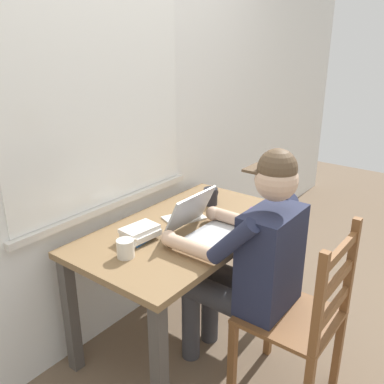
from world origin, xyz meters
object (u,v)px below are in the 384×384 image
seated_person (251,258)px  landscape_photo_print (255,212)px  wooden_chair (301,319)px  coffee_mug_dark (211,196)px  coffee_mug_white (126,248)px  laptop (205,226)px  desk (186,244)px  computer_mouse (242,222)px  book_stack_main (141,233)px

seated_person → landscape_photo_print: 0.51m
wooden_chair → coffee_mug_dark: wooden_chair is taller
seated_person → coffee_mug_white: 0.60m
wooden_chair → laptop: (0.03, 0.58, 0.30)m
desk → laptop: 0.20m
computer_mouse → book_stack_main: bearing=144.9°
wooden_chair → coffee_mug_white: bearing=117.6°
computer_mouse → landscape_photo_print: 0.21m
coffee_mug_white → landscape_photo_print: size_ratio=0.94×
seated_person → coffee_mug_white: (-0.38, 0.45, 0.07)m
desk → wooden_chair: size_ratio=1.34×
wooden_chair → laptop: bearing=86.9°
seated_person → wooden_chair: bearing=-90.0°
book_stack_main → landscape_photo_print: book_stack_main is taller
computer_mouse → seated_person: bearing=-141.5°
book_stack_main → landscape_photo_print: bearing=-23.5°
computer_mouse → landscape_photo_print: bearing=10.0°
coffee_mug_white → coffee_mug_dark: (0.78, 0.06, 0.01)m
laptop → computer_mouse: size_ratio=3.30×
seated_person → book_stack_main: size_ratio=5.65×
laptop → coffee_mug_white: size_ratio=2.71×
coffee_mug_white → book_stack_main: (0.17, 0.07, -0.01)m
desk → laptop: laptop is taller
desk → coffee_mug_dark: (0.35, 0.08, 0.15)m
desk → laptop: bearing=-95.2°
computer_mouse → coffee_mug_white: bearing=158.2°
coffee_mug_white → landscape_photo_print: bearing=-14.6°
coffee_mug_white → computer_mouse: bearing=-21.8°
seated_person → laptop: size_ratio=3.77×
coffee_mug_white → desk: bearing=-3.3°
wooden_chair → landscape_photo_print: (0.45, 0.52, 0.25)m
desk → computer_mouse: computer_mouse is taller
wooden_chair → coffee_mug_white: (-0.38, 0.73, 0.29)m
desk → coffee_mug_white: size_ratio=10.32×
computer_mouse → book_stack_main: 0.57m
seated_person → laptop: bearing=83.9°
wooden_chair → coffee_mug_white: size_ratio=7.71×
desk → book_stack_main: 0.31m
desk → coffee_mug_white: (-0.43, 0.02, 0.15)m
desk → coffee_mug_dark: 0.39m
laptop → book_stack_main: laptop is taller
laptop → coffee_mug_dark: size_ratio=2.68×
coffee_mug_dark → coffee_mug_white: bearing=-175.7°
computer_mouse → book_stack_main: size_ratio=0.45×
coffee_mug_dark → landscape_photo_print: 0.29m
desk → coffee_mug_dark: size_ratio=10.19×
seated_person → book_stack_main: seated_person is taller
seated_person → computer_mouse: seated_person is taller
desk → landscape_photo_print: landscape_photo_print is taller
desk → coffee_mug_white: coffee_mug_white is taller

